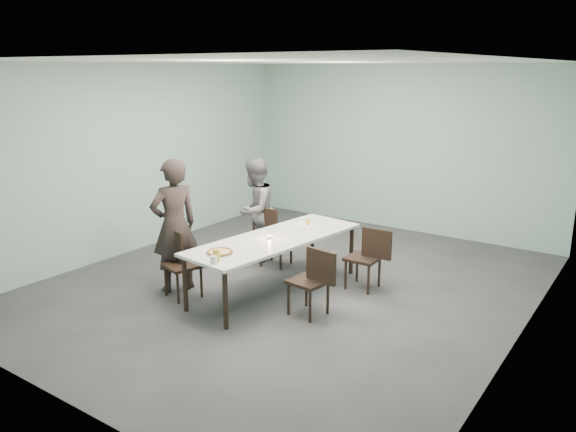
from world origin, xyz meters
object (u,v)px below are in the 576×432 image
Objects in this scene: chair_far_left at (271,233)px; side_plate at (257,248)px; chair_near_right at (314,277)px; tealight at (269,237)px; chair_near_left at (179,259)px; pizza at (220,252)px; table at (275,242)px; diner_far at (255,210)px; chair_far_right at (369,254)px; diner_near at (174,226)px; amber_tumbler at (308,222)px; water_tumbler at (214,260)px; beer_glass at (216,256)px.

chair_far_left is 4.83× the size of side_plate.
chair_near_right reaches higher than tealight.
chair_near_left reaches higher than pizza.
chair_far_left is at bearing -31.56° from chair_near_right.
table is 3.10× the size of chair_near_right.
diner_far is at bearing 135.95° from tealight.
chair_far_right reaches higher than side_plate.
chair_near_right is at bearing -45.85° from chair_far_left.
chair_near_left is 1.68m from chair_far_left.
side_plate is at bearing 33.45° from chair_near_left.
diner_far is at bearing 168.38° from chair_far_left.
diner_near is (-1.99, -0.32, 0.40)m from chair_near_right.
chair_near_left is at bearing -121.09° from amber_tumbler.
amber_tumbler is at bearing 93.63° from side_plate.
pizza reaches higher than side_plate.
tealight is at bearing 106.44° from side_plate.
chair_near_right is 10.88× the size of amber_tumbler.
amber_tumbler reaches higher than pizza.
chair_near_left reaches higher than table.
table is at bearing -57.99° from chair_far_left.
chair_near_right is 9.67× the size of water_tumbler.
tealight is (0.12, 0.84, 0.00)m from pizza.
chair_far_left is at bearing 97.49° from chair_near_left.
chair_near_left is 1.71m from diner_far.
beer_glass reaches higher than amber_tumbler.
diner_near reaches higher than chair_far_right.
diner_near is 22.47× the size of amber_tumbler.
chair_near_right is 1.21m from water_tumbler.
chair_near_left is 4.83× the size of side_plate.
table is at bearing -17.63° from chair_near_right.
diner_near is 32.10× the size of tealight.
beer_glass is (1.14, -0.45, -0.07)m from diner_near.
diner_near is 1.27m from water_tumbler.
water_tumbler reaches higher than amber_tumbler.
diner_far is 1.35m from tealight.
chair_far_right is at bearing 54.42° from side_plate.
tealight is at bearing 81.74° from pizza.
beer_glass reaches higher than side_plate.
table is 0.12m from tealight.
side_plate is 2.25× the size of amber_tumbler.
water_tumbler is at bearing 15.40° from diner_far.
beer_glass is at bearing -78.19° from chair_far_left.
chair_far_left is at bearing -3.48° from chair_far_right.
water_tumbler is at bearing -87.24° from tealight.
diner_far is at bearing 116.63° from beer_glass.
table is 1.17m from beer_glass.
side_plate is at bearing 16.10° from chair_near_right.
diner_near is at bearing 33.69° from chair_far_right.
chair_near_left is 0.54× the size of diner_far.
diner_far is at bearing 139.51° from table.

